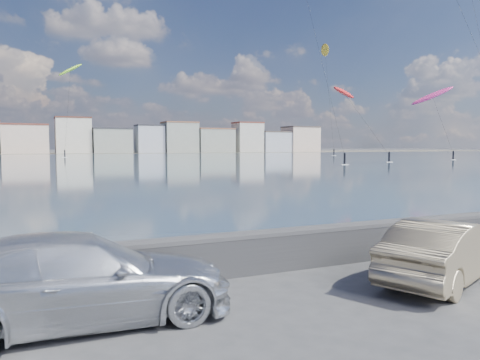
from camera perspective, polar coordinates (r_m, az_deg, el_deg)
name	(u,v)px	position (r m, az deg, el deg)	size (l,w,h in m)	color
ground	(279,315)	(8.99, 4.76, -16.11)	(700.00, 700.00, 0.00)	#333335
bay_water	(54,161)	(99.01, -21.69, 2.15)	(500.00, 177.00, 0.00)	#364861
far_shore_strip	(42,153)	(207.44, -22.95, 3.06)	(500.00, 60.00, 0.00)	#4C473D
seawall	(224,253)	(11.17, -1.99, -8.92)	(400.00, 0.36, 1.08)	#28282B
far_buildings	(46,138)	(193.48, -22.53, 4.79)	(240.79, 13.26, 14.60)	#9EA8B7
car_silver	(79,279)	(8.85, -19.02, -11.29)	(2.22, 5.45, 1.58)	silver
car_champagne	(443,251)	(11.78, 23.55, -7.91)	(1.51, 4.34, 1.43)	tan
kitesurfer_4	(325,51)	(158.44, 10.33, 15.17)	(7.73, 15.41, 35.55)	#BF8C19
kitesurfer_9	(70,71)	(139.52, -19.98, 12.36)	(7.55, 12.96, 26.37)	#8CD826
kitesurfer_12	(345,94)	(99.70, 12.63, 10.25)	(9.17, 15.84, 15.47)	red
kitesurfer_13	(432,96)	(116.33, 22.41, 9.41)	(9.07, 11.17, 17.07)	#E5338C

